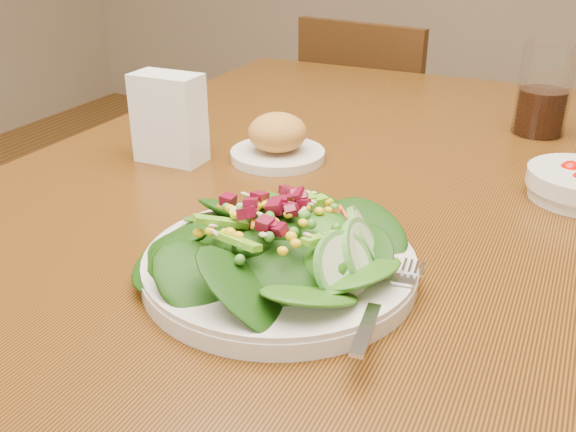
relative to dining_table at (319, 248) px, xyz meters
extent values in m
cube|color=brown|center=(0.00, 0.00, 0.08)|extent=(0.90, 1.40, 0.04)
cylinder|color=#392610|center=(-0.39, 0.64, -0.29)|extent=(0.07, 0.07, 0.71)
cube|color=#392610|center=(-0.22, 1.03, -0.26)|extent=(0.44, 0.44, 0.04)
cylinder|color=#392610|center=(-0.03, 1.16, -0.46)|extent=(0.04, 0.04, 0.37)
cylinder|color=#392610|center=(-0.35, 1.22, -0.46)|extent=(0.04, 0.04, 0.37)
cylinder|color=#392610|center=(-0.08, 0.84, -0.46)|extent=(0.04, 0.04, 0.37)
cylinder|color=#392610|center=(-0.40, 0.89, -0.46)|extent=(0.04, 0.04, 0.37)
cube|color=#392610|center=(-0.25, 0.85, -0.03)|extent=(0.36, 0.09, 0.42)
cylinder|color=silver|center=(0.06, -0.25, 0.11)|extent=(0.28, 0.28, 0.02)
ellipsoid|color=black|center=(0.06, -0.25, 0.14)|extent=(0.19, 0.19, 0.04)
cube|color=silver|center=(0.18, -0.28, 0.12)|extent=(0.05, 0.18, 0.01)
cylinder|color=silver|center=(-0.09, 0.06, 0.11)|extent=(0.14, 0.14, 0.01)
ellipsoid|color=#B16C32|center=(-0.09, 0.06, 0.14)|extent=(0.09, 0.09, 0.06)
sphere|color=#DE0900|center=(0.31, 0.11, 0.13)|extent=(0.03, 0.03, 0.03)
cylinder|color=silver|center=(0.24, 0.36, 0.18)|extent=(0.09, 0.09, 0.15)
cylinder|color=black|center=(0.24, 0.36, 0.14)|extent=(0.08, 0.08, 0.07)
cube|color=white|center=(-0.24, -0.01, 0.17)|extent=(0.10, 0.06, 0.13)
cube|color=white|center=(-0.24, -0.01, 0.18)|extent=(0.09, 0.05, 0.11)
camera|label=1|loc=(0.31, -0.75, 0.44)|focal=40.00mm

